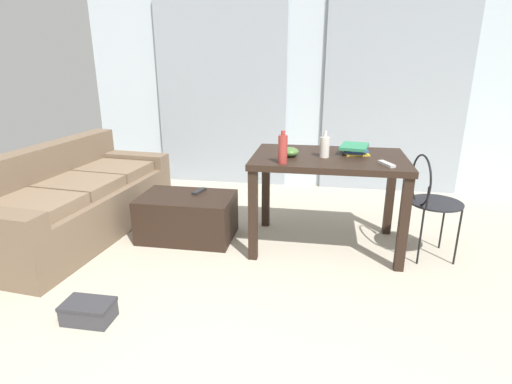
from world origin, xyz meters
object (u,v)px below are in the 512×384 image
wire_chair (428,194)px  bottle_near (283,149)px  tv_remote_primary (199,191)px  shoebox (89,311)px  couch (73,201)px  craft_table (328,170)px  bottle_far (325,147)px  book_stack (355,149)px  bowl (290,152)px  tv_remote_on_table (386,164)px  coffee_table (187,217)px

wire_chair → bottle_near: 1.22m
tv_remote_primary → shoebox: (-0.29, -1.41, -0.34)m
couch → craft_table: craft_table is taller
bottle_far → book_stack: size_ratio=0.64×
wire_chair → bottle_far: size_ratio=4.06×
book_stack → bottle_near: bearing=-141.8°
craft_table → tv_remote_primary: size_ratio=7.02×
couch → wire_chair: 3.10m
bowl → bottle_far: bearing=4.1°
couch → wire_chair: size_ratio=2.44×
couch → bottle_far: size_ratio=9.92×
bottle_far → shoebox: 2.07m
wire_chair → tv_remote_on_table: (-0.37, -0.16, 0.27)m
book_stack → tv_remote_primary: (-1.35, -0.06, -0.43)m
couch → bowl: (1.98, 0.04, 0.53)m
craft_table → wire_chair: wire_chair is taller
couch → book_stack: (2.51, 0.25, 0.53)m
craft_table → bottle_far: (-0.04, -0.05, 0.20)m
bottle_far → tv_remote_primary: bottle_far is taller
bottle_far → tv_remote_primary: (-1.10, 0.12, -0.48)m
bottle_far → bowl: bottle_far is taller
craft_table → bottle_near: size_ratio=4.97×
coffee_table → tv_remote_on_table: bearing=-6.5°
wire_chair → tv_remote_on_table: 0.48m
wire_chair → book_stack: size_ratio=2.62×
bottle_near → tv_remote_on_table: 0.78m
wire_chair → tv_remote_primary: wire_chair is taller
couch → tv_remote_primary: 1.18m
couch → wire_chair: wire_chair is taller
wire_chair → tv_remote_primary: 1.94m
wire_chair → bottle_far: bearing=178.3°
bottle_near → tv_remote_on_table: size_ratio=1.44×
craft_table → shoebox: size_ratio=4.05×
tv_remote_on_table → bottle_near: bearing=160.0°
craft_table → bowl: bowl is taller
bottle_far → couch: bearing=-178.4°
craft_table → coffee_table: bearing=-178.0°
couch → craft_table: size_ratio=1.69×
couch → wire_chair: bearing=0.7°
tv_remote_on_table → bottle_far: bearing=132.9°
coffee_table → bottle_far: bearing=-0.3°
coffee_table → bowl: bearing=-1.6°
craft_table → bottle_near: bearing=-138.9°
wire_chair → bottle_near: (-1.14, -0.23, 0.38)m
couch → bottle_far: (2.26, 0.06, 0.58)m
craft_table → tv_remote_on_table: bearing=-28.7°
couch → craft_table: 2.33m
book_stack → tv_remote_primary: 1.42m
couch → bowl: 2.05m
craft_table → book_stack: size_ratio=3.79×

